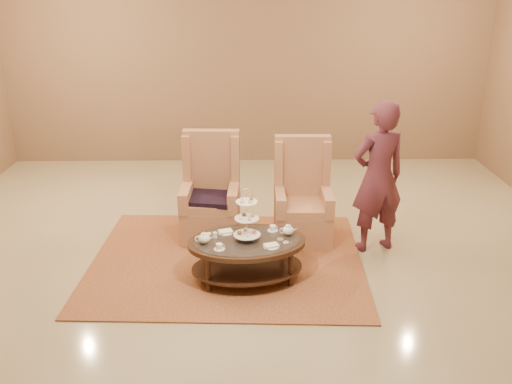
{
  "coord_description": "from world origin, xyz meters",
  "views": [
    {
      "loc": [
        -0.03,
        -5.51,
        2.98
      ],
      "look_at": [
        0.08,
        0.2,
        0.83
      ],
      "focal_mm": 40.0,
      "sensor_mm": 36.0,
      "label": 1
    }
  ],
  "objects_px": {
    "armchair_left": "(211,201)",
    "armchair_right": "(302,206)",
    "tea_table": "(247,247)",
    "person": "(378,177)"
  },
  "relations": [
    {
      "from": "armchair_right",
      "to": "tea_table",
      "type": "bearing_deg",
      "value": -122.35
    },
    {
      "from": "armchair_right",
      "to": "person",
      "type": "xyz_separation_m",
      "value": [
        0.81,
        -0.32,
        0.47
      ]
    },
    {
      "from": "armchair_left",
      "to": "armchair_right",
      "type": "relative_size",
      "value": 1.03
    },
    {
      "from": "armchair_right",
      "to": "armchair_left",
      "type": "bearing_deg",
      "value": 174.09
    },
    {
      "from": "tea_table",
      "to": "armchair_right",
      "type": "bearing_deg",
      "value": 49.77
    },
    {
      "from": "armchair_left",
      "to": "armchair_right",
      "type": "distance_m",
      "value": 1.11
    },
    {
      "from": "armchair_left",
      "to": "armchair_right",
      "type": "bearing_deg",
      "value": -4.35
    },
    {
      "from": "tea_table",
      "to": "armchair_right",
      "type": "relative_size",
      "value": 1.07
    },
    {
      "from": "tea_table",
      "to": "armchair_left",
      "type": "relative_size",
      "value": 1.04
    },
    {
      "from": "armchair_right",
      "to": "person",
      "type": "height_order",
      "value": "person"
    }
  ]
}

